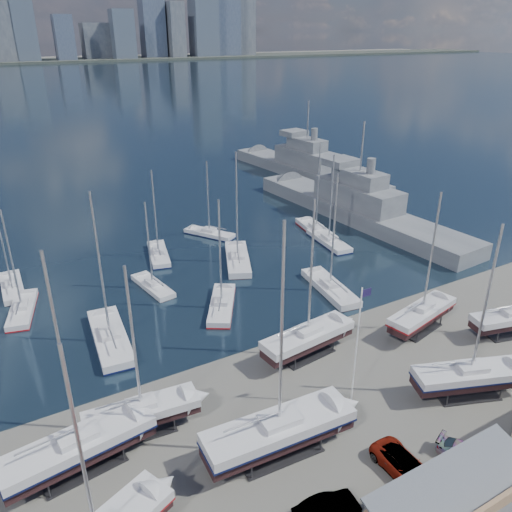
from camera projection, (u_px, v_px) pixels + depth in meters
ground at (322, 401)px, 43.88m from camera, size 1400.00×1400.00×0.00m
water at (1, 87)px, 289.05m from camera, size 1400.00×600.00×0.40m
sailboat_cradle_0 at (79, 446)px, 36.26m from camera, size 11.36×4.51×17.73m
sailboat_cradle_2 at (142, 412)px, 39.71m from camera, size 9.30×3.37×14.95m
sailboat_cradle_3 at (279, 430)px, 37.60m from camera, size 12.15×4.03×19.12m
sailboat_cradle_4 at (308, 337)px, 49.29m from camera, size 10.31×3.85×16.40m
sailboat_cradle_5 at (470, 376)px, 43.79m from camera, size 10.47×6.22×16.33m
sailboat_cradle_6 at (422, 313)px, 53.54m from camera, size 9.97×4.66×15.59m
sailboat_cradle_7 at (511, 318)px, 52.70m from camera, size 9.22×4.60×14.62m
sailboat_moored_1 at (23, 310)px, 57.53m from camera, size 4.54×9.12×13.14m
sailboat_moored_2 at (12, 288)px, 62.56m from camera, size 2.62×8.75×13.14m
sailboat_moored_3 at (111, 340)px, 52.07m from camera, size 4.30×11.71×17.12m
sailboat_moored_4 at (153, 287)px, 62.84m from camera, size 3.35×8.18×12.00m
sailboat_moored_5 at (159, 255)px, 71.74m from camera, size 4.50×9.25×13.33m
sailboat_moored_6 at (222, 306)px, 58.44m from camera, size 7.08×9.35×13.97m
sailboat_moored_7 at (238, 260)px, 70.00m from camera, size 7.22×11.16×16.41m
sailboat_moored_8 at (209, 234)px, 79.17m from camera, size 6.41×8.37×12.55m
sailboat_moored_9 at (330, 289)px, 62.28m from camera, size 4.41×10.73×15.73m
sailboat_moored_10 at (329, 242)px, 76.25m from camera, size 3.82×9.85×14.36m
sailboat_moored_11 at (316, 231)px, 80.45m from camera, size 4.47×10.38×15.03m
naval_ship_east at (356, 210)px, 85.84m from camera, size 10.46×46.61×18.16m
naval_ship_west at (306, 169)px, 110.94m from camera, size 11.43×45.16×18.02m
car_b at (327, 509)px, 33.09m from camera, size 4.76×2.08×1.52m
car_c at (405, 466)px, 36.39m from camera, size 2.55×5.45×1.51m
car_d at (469, 456)px, 37.38m from camera, size 3.52×5.03×1.35m
flagpole at (358, 340)px, 41.01m from camera, size 1.01×0.12×11.41m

